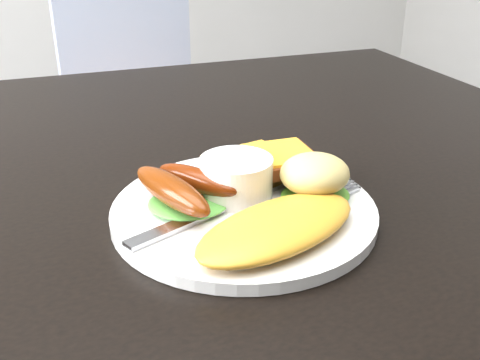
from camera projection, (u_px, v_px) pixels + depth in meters
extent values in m
cube|color=black|center=(96.00, 182.00, 0.61)|extent=(1.20, 0.80, 0.04)
cube|color=tan|center=(143.00, 139.00, 1.50)|extent=(0.42, 0.42, 0.04)
cylinder|color=white|center=(244.00, 211.00, 0.50)|extent=(0.24, 0.24, 0.01)
ellipsoid|color=#3E9035|center=(189.00, 203.00, 0.49)|extent=(0.08, 0.08, 0.01)
ellipsoid|color=#418528|center=(315.00, 195.00, 0.51)|extent=(0.07, 0.07, 0.01)
ellipsoid|color=gold|center=(278.00, 227.00, 0.44)|extent=(0.17, 0.12, 0.02)
ellipsoid|color=#692501|center=(171.00, 190.00, 0.48)|extent=(0.06, 0.11, 0.03)
ellipsoid|color=#69200A|center=(197.00, 180.00, 0.50)|extent=(0.07, 0.09, 0.02)
cylinder|color=white|center=(236.00, 178.00, 0.51)|extent=(0.08, 0.08, 0.04)
cube|color=brown|center=(253.00, 166.00, 0.56)|extent=(0.09, 0.09, 0.01)
cube|color=brown|center=(280.00, 160.00, 0.54)|extent=(0.07, 0.07, 0.01)
ellipsoid|color=beige|center=(315.00, 174.00, 0.50)|extent=(0.08, 0.07, 0.03)
cube|color=#ADAFB7|center=(212.00, 211.00, 0.48)|extent=(0.16, 0.08, 0.00)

